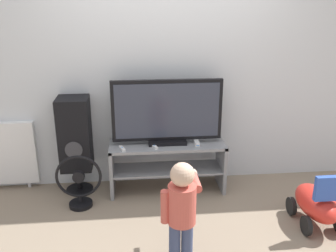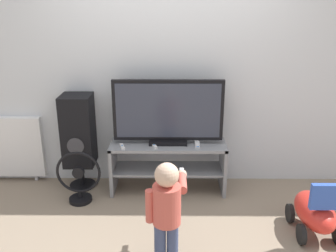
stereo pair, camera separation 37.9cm
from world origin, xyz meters
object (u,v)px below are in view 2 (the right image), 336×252
at_px(television, 168,113).
at_px(radiator, 9,147).
at_px(child, 167,205).
at_px(remote_secondary, 154,146).
at_px(remote_primary, 122,147).
at_px(speaker_tower, 78,132).
at_px(game_console, 197,144).
at_px(floor_fan, 79,180).
at_px(ride_on_toy, 315,211).

height_order(television, radiator, television).
height_order(television, child, television).
bearing_deg(remote_secondary, child, -82.48).
distance_m(remote_primary, child, 1.15).
distance_m(remote_primary, speaker_tower, 0.53).
bearing_deg(remote_secondary, game_console, 4.74).
xyz_separation_m(remote_primary, child, (0.47, -1.05, -0.05)).
relative_size(television, radiator, 1.47).
distance_m(remote_secondary, radiator, 1.68).
bearing_deg(child, remote_primary, 114.04).
bearing_deg(floor_fan, remote_secondary, 12.92).
bearing_deg(ride_on_toy, game_console, 143.72).
relative_size(television, ride_on_toy, 1.91).
bearing_deg(game_console, remote_primary, -175.47).
distance_m(television, radiator, 1.86).
height_order(remote_secondary, child, child).
relative_size(television, floor_fan, 2.06).
distance_m(game_console, floor_fan, 1.26).
bearing_deg(ride_on_toy, radiator, 162.17).
bearing_deg(remote_secondary, radiator, 169.73).
height_order(remote_secondary, ride_on_toy, same).
bearing_deg(game_console, television, 167.19).
height_order(speaker_tower, floor_fan, speaker_tower).
relative_size(child, floor_fan, 1.54).
bearing_deg(remote_primary, radiator, 166.28).
xyz_separation_m(game_console, ride_on_toy, (1.00, -0.73, -0.34)).
xyz_separation_m(television, floor_fan, (-0.90, -0.28, -0.63)).
bearing_deg(remote_secondary, speaker_tower, 168.93).
xyz_separation_m(television, remote_secondary, (-0.14, -0.11, -0.32)).
relative_size(child, ride_on_toy, 1.44).
height_order(child, speaker_tower, speaker_tower).
bearing_deg(remote_primary, remote_secondary, 4.24).
distance_m(television, game_console, 0.44).
xyz_separation_m(game_console, speaker_tower, (-1.26, 0.12, 0.08)).
distance_m(speaker_tower, ride_on_toy, 2.46).
bearing_deg(remote_secondary, ride_on_toy, -25.72).
height_order(television, game_console, television).
height_order(child, radiator, child).
bearing_deg(television, child, -90.10).
bearing_deg(remote_primary, ride_on_toy, -20.78).
height_order(remote_primary, ride_on_toy, same).
bearing_deg(floor_fan, ride_on_toy, -13.32).
relative_size(remote_primary, ride_on_toy, 0.23).
bearing_deg(ride_on_toy, television, 148.36).
relative_size(remote_primary, radiator, 0.17).
distance_m(remote_primary, ride_on_toy, 1.93).
distance_m(ride_on_toy, radiator, 3.26).
relative_size(speaker_tower, floor_fan, 1.88).
xyz_separation_m(speaker_tower, radiator, (-0.84, 0.14, -0.23)).
bearing_deg(speaker_tower, game_console, -5.53).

